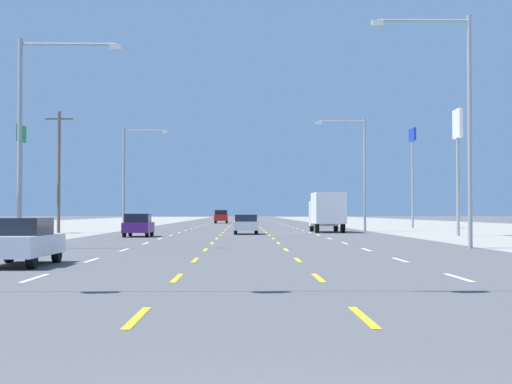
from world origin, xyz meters
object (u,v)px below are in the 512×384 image
Objects in this scene: suv_inner_left_far at (221,216)px; pole_sign_left_row_2 at (21,153)px; streetlight_left_row_1 at (129,171)px; sedan_far_left_nearest at (20,241)px; sedan_center_turn_mid at (246,224)px; hatchback_far_left_near at (138,225)px; pole_sign_right_row_2 at (412,152)px; streetlight_right_row_1 at (360,166)px; box_truck_far_right_midfar at (327,210)px; streetlight_left_row_0 at (31,125)px; pole_sign_right_row_1 at (458,140)px; streetlight_right_row_0 at (460,113)px.

suv_inner_left_far is 60.49m from pole_sign_left_row_2.
streetlight_left_row_1 is at bearing 30.51° from pole_sign_left_row_2.
sedan_far_left_nearest is 1.00× the size of sedan_center_turn_mid.
sedan_far_left_nearest is at bearing -89.64° from hatchback_far_left_near.
sedan_center_turn_mid is 13.06m from streetlight_left_row_1.
streetlight_right_row_1 is at bearing -116.16° from pole_sign_right_row_2.
sedan_center_turn_mid is (7.22, 6.37, -0.03)m from hatchback_far_left_near.
pole_sign_right_row_2 is (24.51, 59.10, 7.21)m from sedan_far_left_nearest.
box_truck_far_right_midfar is at bearing 71.67° from sedan_far_left_nearest.
streetlight_right_row_1 is (2.93, 1.66, 3.73)m from box_truck_far_right_midfar.
streetlight_right_row_1 is (13.14, -54.03, 4.54)m from suv_inner_left_far.
hatchback_far_left_near is 0.41× the size of streetlight_right_row_1.
streetlight_left_row_1 is (-2.62, 13.77, 4.32)m from hatchback_far_left_near.
box_truck_far_right_midfar is 24.86m from pole_sign_left_row_2.
streetlight_left_row_1 is (-27.32, -16.00, -2.87)m from pole_sign_right_row_2.
streetlight_left_row_0 is at bearing -98.03° from hatchback_far_left_near.
sedan_center_turn_mid is at bearing 163.31° from pole_sign_right_row_1.
pole_sign_right_row_2 reaches higher than streetlight_right_row_1.
hatchback_far_left_near is 9.63m from sedan_center_turn_mid.
pole_sign_right_row_1 reaches higher than box_truck_far_right_midfar.
box_truck_far_right_midfar is 0.82× the size of streetlight_left_row_1.
box_truck_far_right_midfar reaches higher than sedan_center_turn_mid.
pole_sign_right_row_2 is at bearing 58.59° from box_truck_far_right_midfar.
streetlight_left_row_1 reaches higher than hatchback_far_left_near.
box_truck_far_right_midfar is at bearing 95.57° from streetlight_right_row_0.
streetlight_left_row_0 is (-24.52, -19.74, -1.12)m from pole_sign_right_row_1.
streetlight_left_row_0 reaches higher than sedan_far_left_nearest.
streetlight_right_row_0 is (2.92, -29.91, 4.30)m from box_truck_far_right_midfar.
pole_sign_right_row_2 is 48.26m from streetlight_right_row_0.
streetlight_left_row_0 reaches higher than hatchback_far_left_near.
pole_sign_right_row_2 is (10.79, 17.67, 6.13)m from box_truck_far_right_midfar.
hatchback_far_left_near is 18.47m from box_truck_far_right_midfar.
streetlight_left_row_1 is at bearing -96.66° from suv_inner_left_far.
suv_inner_left_far is at bearing 98.72° from streetlight_right_row_0.
pole_sign_right_row_2 reaches higher than suv_inner_left_far.
hatchback_far_left_near is 0.87× the size of sedan_center_turn_mid.
streetlight_left_row_1 is (-9.84, 7.40, 4.34)m from sedan_center_turn_mid.
streetlight_left_row_0 is at bearing -89.81° from streetlight_left_row_1.
sedan_far_left_nearest is 46.45m from streetlight_right_row_1.
sedan_center_turn_mid is 0.51× the size of streetlight_left_row_1.
pole_sign_right_row_1 is at bearing -12.66° from pole_sign_left_row_2.
box_truck_far_right_midfar reaches higher than suv_inner_left_far.
suv_inner_left_far is at bearing 86.88° from hatchback_far_left_near.
pole_sign_right_row_1 is (32.37, -7.27, 0.36)m from pole_sign_left_row_2.
streetlight_right_row_0 reaches higher than pole_sign_left_row_2.
suv_inner_left_far is (3.51, 97.13, 0.27)m from sedan_far_left_nearest.
sedan_far_left_nearest is 20.95m from streetlight_right_row_0.
streetlight_left_row_0 reaches higher than pole_sign_right_row_1.
streetlight_right_row_0 reaches higher than sedan_center_turn_mid.
suv_inner_left_far is at bearing 118.92° from pole_sign_right_row_2.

